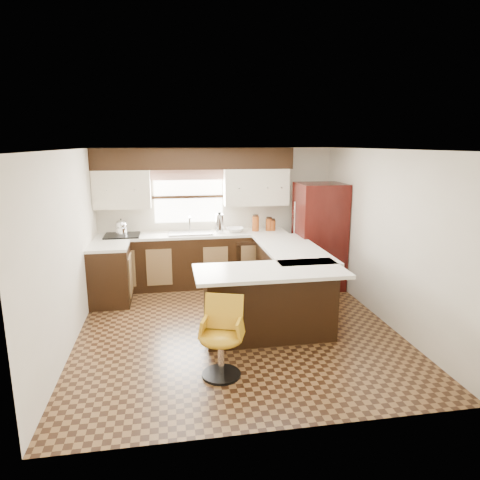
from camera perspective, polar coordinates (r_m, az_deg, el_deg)
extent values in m
plane|color=#49301A|center=(6.01, -0.48, -11.57)|extent=(4.40, 4.40, 0.00)
plane|color=silver|center=(5.47, -0.53, 11.98)|extent=(4.40, 4.40, 0.00)
plane|color=beige|center=(7.76, -3.10, 3.30)|extent=(4.40, 0.00, 4.40)
plane|color=beige|center=(3.56, 5.22, -8.35)|extent=(4.40, 0.00, 4.40)
plane|color=beige|center=(5.69, -21.89, -1.14)|extent=(0.00, 4.40, 4.40)
plane|color=beige|center=(6.30, 18.72, 0.40)|extent=(0.00, 4.40, 4.40)
cube|color=black|center=(7.59, -6.15, -2.77)|extent=(3.30, 0.60, 0.90)
cube|color=black|center=(7.02, -16.91, -4.57)|extent=(0.60, 0.70, 0.90)
cube|color=silver|center=(7.48, -6.24, 0.72)|extent=(3.30, 0.60, 0.04)
cube|color=silver|center=(6.89, -17.16, -0.82)|extent=(0.60, 0.70, 0.04)
cube|color=black|center=(7.45, -6.15, 10.74)|extent=(3.40, 0.35, 0.36)
cube|color=beige|center=(7.50, -15.46, 6.54)|extent=(0.94, 0.35, 0.64)
cube|color=beige|center=(7.62, 2.12, 7.09)|extent=(1.14, 0.35, 0.64)
cube|color=white|center=(7.65, -6.86, 5.74)|extent=(1.20, 0.02, 0.90)
cube|color=#D19B93|center=(7.57, -6.92, 8.64)|extent=(1.30, 0.06, 0.18)
cube|color=#B2B2B7|center=(7.45, -6.62, 0.95)|extent=(0.75, 0.45, 0.03)
cube|color=black|center=(7.45, 1.71, -3.17)|extent=(0.58, 0.03, 0.78)
cube|color=black|center=(7.48, -15.45, 0.60)|extent=(0.58, 0.50, 0.02)
cube|color=black|center=(6.60, 6.40, -5.18)|extent=(0.60, 1.95, 0.90)
cube|color=black|center=(5.58, 3.94, -8.53)|extent=(1.65, 0.60, 0.90)
cube|color=silver|center=(6.48, 6.93, -1.18)|extent=(0.84, 1.95, 0.04)
cube|color=silver|center=(5.34, 4.03, -4.17)|extent=(1.89, 0.84, 0.04)
cube|color=#340B08|center=(7.51, 10.51, 0.52)|extent=(0.78, 0.75, 1.82)
cylinder|color=silver|center=(7.48, -2.74, 2.23)|extent=(0.14, 0.14, 0.32)
imported|color=white|center=(7.54, -0.68, 1.37)|extent=(0.33, 0.33, 0.08)
cylinder|color=#8A3E13|center=(7.61, 2.09, 2.18)|extent=(0.12, 0.12, 0.26)
cylinder|color=#8A3E13|center=(7.67, 3.88, 2.05)|extent=(0.12, 0.12, 0.21)
cylinder|color=#8A3E13|center=(7.68, 4.31, 1.95)|extent=(0.12, 0.12, 0.18)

